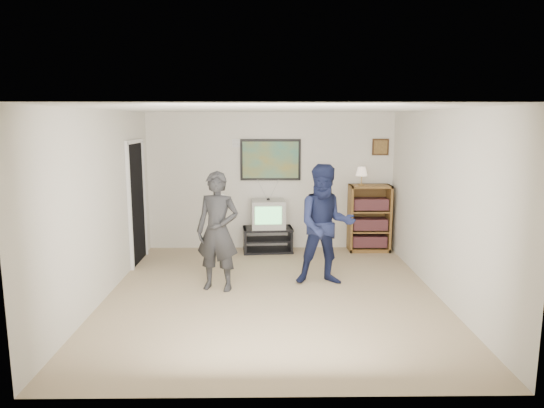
{
  "coord_description": "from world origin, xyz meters",
  "views": [
    {
      "loc": [
        -0.08,
        -6.33,
        2.36
      ],
      "look_at": [
        0.0,
        0.65,
        1.15
      ],
      "focal_mm": 32.0,
      "sensor_mm": 36.0,
      "label": 1
    }
  ],
  "objects_px": {
    "media_stand": "(268,239)",
    "person_tall": "(218,231)",
    "person_short": "(326,225)",
    "crt_television": "(268,214)",
    "bookshelf": "(369,218)"
  },
  "relations": [
    {
      "from": "media_stand",
      "to": "person_tall",
      "type": "bearing_deg",
      "value": -114.51
    },
    {
      "from": "media_stand",
      "to": "person_tall",
      "type": "xyz_separation_m",
      "value": [
        -0.7,
        -1.99,
        0.61
      ]
    },
    {
      "from": "media_stand",
      "to": "crt_television",
      "type": "xyz_separation_m",
      "value": [
        0.01,
        -0.0,
        0.47
      ]
    },
    {
      "from": "person_tall",
      "to": "bookshelf",
      "type": "bearing_deg",
      "value": 52.91
    },
    {
      "from": "crt_television",
      "to": "person_tall",
      "type": "bearing_deg",
      "value": -112.94
    },
    {
      "from": "bookshelf",
      "to": "person_short",
      "type": "bearing_deg",
      "value": -119.32
    },
    {
      "from": "person_short",
      "to": "crt_television",
      "type": "bearing_deg",
      "value": 113.97
    },
    {
      "from": "media_stand",
      "to": "person_tall",
      "type": "relative_size",
      "value": 0.56
    },
    {
      "from": "crt_television",
      "to": "bookshelf",
      "type": "xyz_separation_m",
      "value": [
        1.84,
        0.05,
        -0.09
      ]
    },
    {
      "from": "person_tall",
      "to": "person_short",
      "type": "xyz_separation_m",
      "value": [
        1.53,
        0.21,
        0.04
      ]
    },
    {
      "from": "person_tall",
      "to": "person_short",
      "type": "height_order",
      "value": "person_short"
    },
    {
      "from": "person_short",
      "to": "person_tall",
      "type": "bearing_deg",
      "value": -172.78
    },
    {
      "from": "bookshelf",
      "to": "person_tall",
      "type": "xyz_separation_m",
      "value": [
        -2.55,
        -2.04,
        0.23
      ]
    },
    {
      "from": "media_stand",
      "to": "person_short",
      "type": "relative_size",
      "value": 0.53
    },
    {
      "from": "person_tall",
      "to": "person_short",
      "type": "distance_m",
      "value": 1.54
    }
  ]
}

